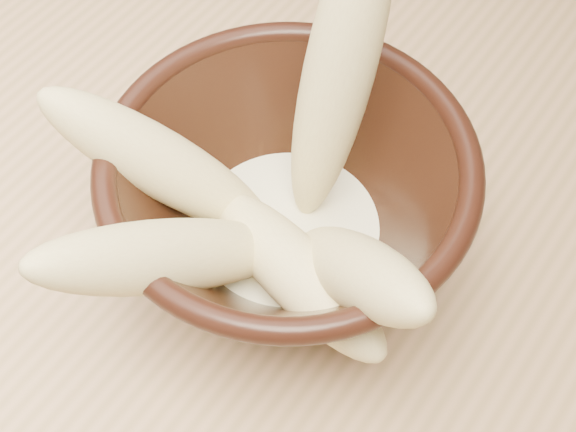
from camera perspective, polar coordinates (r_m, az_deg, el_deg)
The scene contains 8 objects.
table at distance 0.67m, azimuth -3.52°, elevation 0.61°, with size 1.20×0.80×0.75m.
bowl at distance 0.49m, azimuth 0.00°, elevation 0.66°, with size 0.22×0.22×0.12m.
milk_puddle at distance 0.51m, azimuth 0.00°, elevation -1.18°, with size 0.12×0.12×0.02m, color #FCF5CB.
banana_upright at distance 0.46m, azimuth 3.64°, elevation 10.25°, with size 0.04×0.04×0.21m, color #DBC481.
banana_left at distance 0.48m, azimuth -8.97°, elevation 3.67°, with size 0.04×0.04×0.16m, color #DBC481.
banana_right at distance 0.43m, azimuth 5.02°, elevation -4.00°, with size 0.04×0.04×0.15m, color #DBC481.
banana_across at distance 0.46m, azimuth 0.57°, elevation -3.98°, with size 0.04×0.04×0.15m, color #DBC481.
banana_front at distance 0.44m, azimuth -8.10°, elevation -2.82°, with size 0.04×0.04×0.18m, color #DBC481.
Camera 1 is at (0.25, -0.28, 1.23)m, focal length 50.00 mm.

